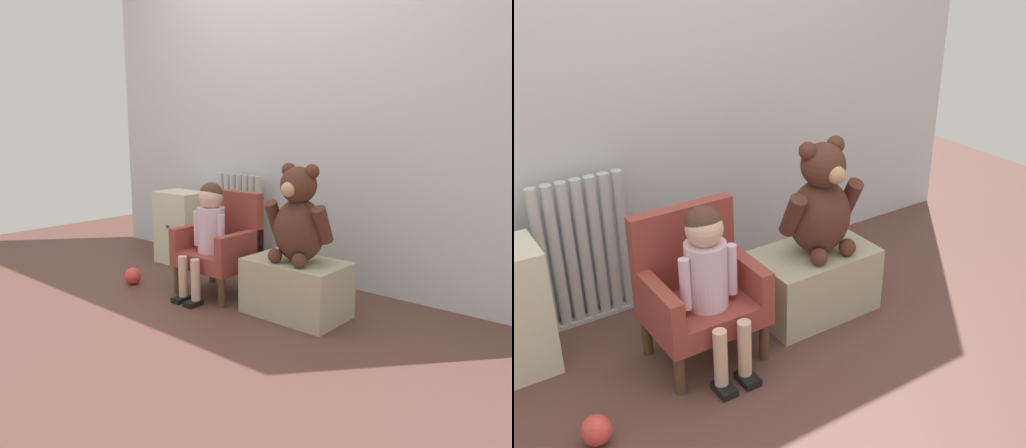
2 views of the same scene
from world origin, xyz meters
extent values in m
plane|color=brown|center=(0.00, 0.00, 0.00)|extent=(6.00, 6.00, 0.00)
cube|color=silver|center=(0.00, 1.13, 1.20)|extent=(3.80, 0.05, 2.40)
cylinder|color=#B7B9B4|center=(-0.61, 1.00, 0.36)|extent=(0.05, 0.05, 0.68)
cylinder|color=#B7B9B4|center=(-0.55, 1.00, 0.36)|extent=(0.05, 0.05, 0.68)
cylinder|color=#B7B9B4|center=(-0.49, 1.00, 0.36)|extent=(0.05, 0.05, 0.68)
cylinder|color=#B7B9B4|center=(-0.42, 1.00, 0.36)|extent=(0.05, 0.05, 0.68)
cylinder|color=#B7B9B4|center=(-0.36, 1.00, 0.36)|extent=(0.05, 0.05, 0.68)
cylinder|color=#B7B9B4|center=(-0.30, 1.00, 0.36)|extent=(0.05, 0.05, 0.68)
cylinder|color=#B7B9B4|center=(-0.24, 1.00, 0.36)|extent=(0.05, 0.05, 0.68)
cube|color=#B7B9B4|center=(-0.42, 1.00, 0.01)|extent=(0.43, 0.05, 0.02)
cube|color=beige|center=(-0.85, 0.81, 0.28)|extent=(0.38, 0.26, 0.56)
sphere|color=#4C3823|center=(-0.85, 0.67, 0.31)|extent=(0.02, 0.02, 0.02)
cube|color=brown|center=(-0.12, 0.46, 0.23)|extent=(0.46, 0.37, 0.10)
cube|color=brown|center=(-0.12, 0.62, 0.46)|extent=(0.46, 0.06, 0.36)
cube|color=brown|center=(-0.32, 0.46, 0.35)|extent=(0.06, 0.37, 0.14)
cube|color=brown|center=(0.08, 0.46, 0.35)|extent=(0.06, 0.37, 0.14)
cylinder|color=#4C331E|center=(-0.32, 0.30, 0.09)|extent=(0.04, 0.04, 0.18)
cylinder|color=#4C331E|center=(0.08, 0.30, 0.09)|extent=(0.04, 0.04, 0.18)
cylinder|color=#4C331E|center=(-0.32, 0.61, 0.09)|extent=(0.04, 0.04, 0.18)
cylinder|color=#4C331E|center=(0.08, 0.61, 0.09)|extent=(0.04, 0.04, 0.18)
cylinder|color=silver|center=(-0.12, 0.42, 0.42)|extent=(0.17, 0.17, 0.28)
sphere|color=#D8AD8E|center=(-0.12, 0.42, 0.62)|extent=(0.15, 0.15, 0.15)
sphere|color=#472D1E|center=(-0.12, 0.42, 0.64)|extent=(0.14, 0.14, 0.14)
cylinder|color=#D8AD8E|center=(-0.18, 0.23, 0.15)|extent=(0.06, 0.06, 0.25)
cube|color=black|center=(-0.18, 0.21, 0.01)|extent=(0.07, 0.11, 0.03)
cylinder|color=#D8AD8E|center=(-0.07, 0.23, 0.15)|extent=(0.06, 0.06, 0.25)
cube|color=black|center=(-0.07, 0.21, 0.01)|extent=(0.07, 0.11, 0.03)
cylinder|color=silver|center=(-0.23, 0.40, 0.42)|extent=(0.04, 0.04, 0.22)
cylinder|color=silver|center=(-0.02, 0.40, 0.42)|extent=(0.04, 0.04, 0.22)
cube|color=tan|center=(0.47, 0.49, 0.16)|extent=(0.55, 0.35, 0.31)
ellipsoid|color=#4C291D|center=(0.49, 0.48, 0.49)|extent=(0.29, 0.25, 0.35)
sphere|color=#4C291D|center=(0.49, 0.47, 0.74)|extent=(0.20, 0.20, 0.20)
sphere|color=tan|center=(0.49, 0.38, 0.72)|extent=(0.08, 0.08, 0.08)
sphere|color=#4C291D|center=(0.42, 0.48, 0.81)|extent=(0.08, 0.08, 0.08)
sphere|color=#4C291D|center=(0.57, 0.48, 0.81)|extent=(0.08, 0.08, 0.08)
cylinder|color=#4C291D|center=(0.34, 0.47, 0.54)|extent=(0.07, 0.15, 0.21)
cylinder|color=#4C291D|center=(0.65, 0.47, 0.54)|extent=(0.07, 0.15, 0.21)
sphere|color=#4C291D|center=(0.41, 0.38, 0.35)|extent=(0.08, 0.08, 0.08)
sphere|color=#4C291D|center=(0.57, 0.38, 0.35)|extent=(0.08, 0.08, 0.08)
sphere|color=#D84037|center=(-0.69, 0.23, 0.06)|extent=(0.11, 0.11, 0.11)
camera|label=1|loc=(2.04, -1.68, 1.04)|focal=35.00mm
camera|label=2|loc=(-1.15, -1.56, 1.70)|focal=45.00mm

